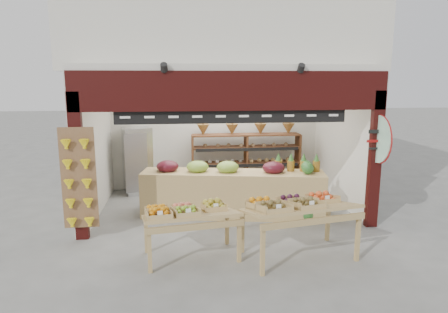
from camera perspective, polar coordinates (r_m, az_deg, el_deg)
ground at (r=8.70m, az=0.27°, el=-8.16°), size 60.00×60.00×0.00m
shop_structure at (r=9.88m, az=-0.86°, el=17.19°), size 6.36×5.12×5.40m
banana_board at (r=7.41m, az=-20.07°, el=-3.26°), size 0.60×0.15×1.80m
gift_sign at (r=8.02m, az=21.25°, el=2.32°), size 0.04×0.93×0.92m
back_shelving at (r=10.25m, az=3.17°, el=0.90°), size 2.79×0.46×1.74m
refrigerator at (r=10.29m, az=-12.22°, el=-0.56°), size 0.81×0.81×1.67m
cardboard_stack at (r=9.27m, az=-8.28°, el=-5.63°), size 0.99×0.79×0.60m
mid_counter at (r=8.44m, az=1.15°, el=-5.07°), size 3.88×1.39×1.18m
display_table_left at (r=6.46m, az=-5.68°, el=-8.07°), size 1.62×1.05×0.98m
display_table_right at (r=6.53m, az=10.08°, el=-6.95°), size 1.90×1.29×1.10m
watermelon_pile at (r=8.59m, az=10.95°, el=-7.06°), size 0.75×0.77×0.58m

